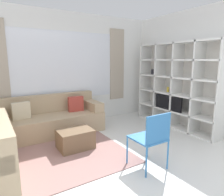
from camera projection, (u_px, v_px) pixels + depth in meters
ground_plane at (158, 192)px, 2.44m from camera, size 16.00×16.00×0.00m
wall_back at (66, 70)px, 4.81m from camera, size 5.86×0.11×2.70m
wall_right at (185, 70)px, 4.72m from camera, size 0.07×4.33×2.70m
area_rug at (40, 154)px, 3.42m from camera, size 2.72×2.35×0.01m
shelving_unit at (177, 86)px, 4.71m from camera, size 0.40×2.22×1.98m
couch_main at (51, 120)px, 4.35m from camera, size 2.17×0.84×0.82m
ottoman at (75, 139)px, 3.61m from camera, size 0.61×0.46×0.35m
folding_chair at (152, 136)px, 2.86m from camera, size 0.44×0.46×0.86m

